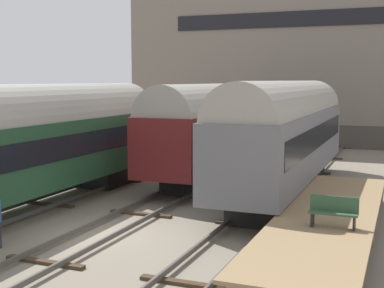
# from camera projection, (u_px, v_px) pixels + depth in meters

# --- Properties ---
(ground_plane) EXTENTS (200.00, 200.00, 0.00)m
(ground_plane) POSITION_uv_depth(u_px,v_px,m) (100.00, 236.00, 18.12)
(ground_plane) COLOR slate
(track_middle) EXTENTS (2.60, 60.00, 0.26)m
(track_middle) POSITION_uv_depth(u_px,v_px,m) (100.00, 232.00, 18.10)
(track_middle) COLOR #4C4742
(track_middle) RESTS_ON ground
(track_right) EXTENTS (2.60, 60.00, 0.26)m
(track_right) POSITION_uv_depth(u_px,v_px,m) (224.00, 247.00, 16.48)
(track_right) COLOR #4C4742
(track_right) RESTS_ON ground
(train_car_maroon) EXTENTS (2.97, 17.84, 5.06)m
(train_car_maroon) POSITION_uv_depth(u_px,v_px,m) (226.00, 122.00, 30.31)
(train_car_maroon) COLOR black
(train_car_maroon) RESTS_ON ground
(train_car_grey) EXTENTS (2.97, 15.96, 5.22)m
(train_car_grey) POSITION_uv_depth(u_px,v_px,m) (287.00, 130.00, 24.51)
(train_car_grey) COLOR black
(train_car_grey) RESTS_ON ground
(train_car_green) EXTENTS (3.13, 15.57, 5.09)m
(train_car_green) POSITION_uv_depth(u_px,v_px,m) (39.00, 139.00, 21.78)
(train_car_green) COLOR black
(train_car_green) RESTS_ON ground
(station_platform) EXTENTS (3.03, 13.79, 0.96)m
(station_platform) POSITION_uv_depth(u_px,v_px,m) (328.00, 215.00, 17.34)
(station_platform) COLOR #8C704C
(station_platform) RESTS_ON ground
(bench) EXTENTS (1.40, 0.40, 0.91)m
(bench) POSITION_uv_depth(u_px,v_px,m) (334.00, 211.00, 15.62)
(bench) COLOR #2D4C33
(bench) RESTS_ON station_platform
(warehouse_building) EXTENTS (30.03, 13.71, 18.07)m
(warehouse_building) POSITION_uv_depth(u_px,v_px,m) (317.00, 37.00, 47.41)
(warehouse_building) COLOR #46403A
(warehouse_building) RESTS_ON ground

